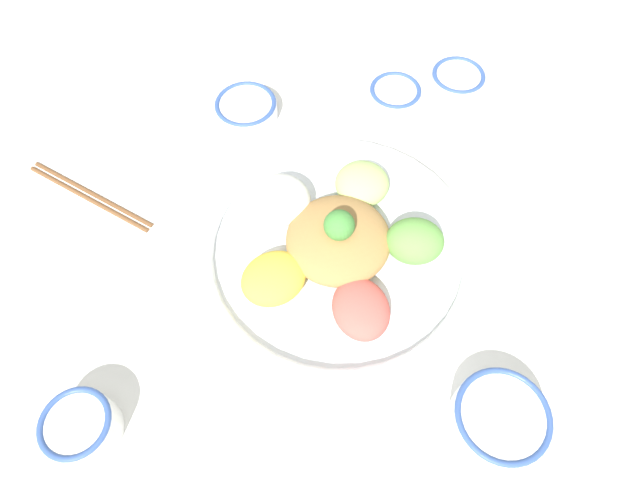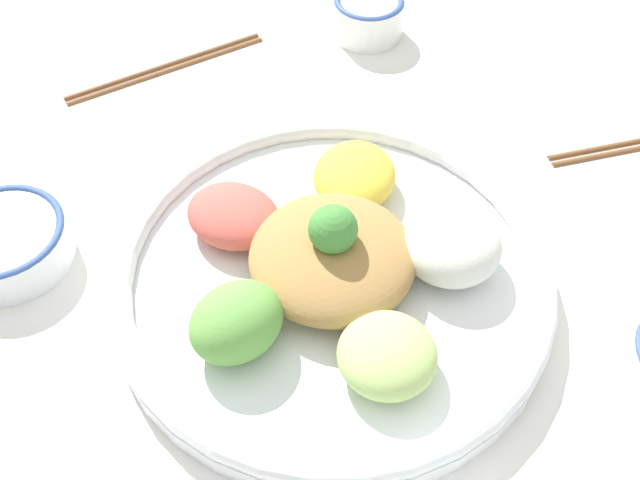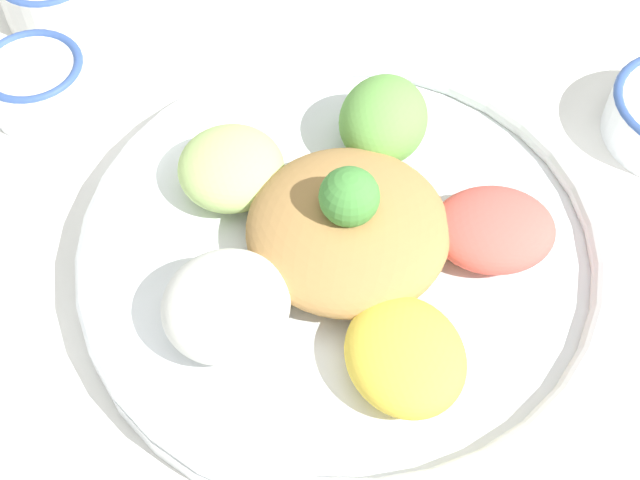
# 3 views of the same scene
# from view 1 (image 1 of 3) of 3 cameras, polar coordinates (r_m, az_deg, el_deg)

# --- Properties ---
(ground_plane) EXTENTS (2.40, 2.40, 0.00)m
(ground_plane) POSITION_cam_1_polar(r_m,az_deg,el_deg) (0.73, 3.49, -3.82)
(ground_plane) COLOR white
(salad_platter) EXTENTS (0.38, 0.38, 0.10)m
(salad_platter) POSITION_cam_1_polar(r_m,az_deg,el_deg) (0.72, 1.87, -0.62)
(salad_platter) COLOR white
(salad_platter) RESTS_ON ground_plane
(sauce_bowl_red) EXTENTS (0.08, 0.08, 0.05)m
(sauce_bowl_red) POSITION_cam_1_polar(r_m,az_deg,el_deg) (0.90, 7.93, 14.75)
(sauce_bowl_red) COLOR white
(sauce_bowl_red) RESTS_ON ground_plane
(rice_bowl_blue) EXTENTS (0.09, 0.09, 0.05)m
(rice_bowl_blue) POSITION_cam_1_polar(r_m,az_deg,el_deg) (0.94, 14.34, 15.88)
(rice_bowl_blue) COLOR white
(rice_bowl_blue) RESTS_ON ground_plane
(sauce_bowl_dark) EXTENTS (0.10, 0.10, 0.03)m
(sauce_bowl_dark) POSITION_cam_1_polar(r_m,az_deg,el_deg) (0.89, -7.87, 13.71)
(sauce_bowl_dark) COLOR white
(sauce_bowl_dark) RESTS_ON ground_plane
(rice_bowl_plain) EXTENTS (0.08, 0.08, 0.05)m
(rice_bowl_plain) POSITION_cam_1_polar(r_m,az_deg,el_deg) (0.69, -24.17, -17.70)
(rice_bowl_plain) COLOR white
(rice_bowl_plain) RESTS_ON ground_plane
(sauce_bowl_far) EXTENTS (0.11, 0.11, 0.04)m
(sauce_bowl_far) POSITION_cam_1_polar(r_m,az_deg,el_deg) (0.68, 18.62, -17.59)
(sauce_bowl_far) COLOR white
(sauce_bowl_far) RESTS_ON ground_plane
(chopsticks_pair_far) EXTENTS (0.07, 0.22, 0.01)m
(chopsticks_pair_far) POSITION_cam_1_polar(r_m,az_deg,el_deg) (0.87, -23.36, 4.43)
(chopsticks_pair_far) COLOR brown
(chopsticks_pair_far) RESTS_ON ground_plane
(serving_spoon_main) EXTENTS (0.07, 0.12, 0.01)m
(serving_spoon_main) POSITION_cam_1_polar(r_m,az_deg,el_deg) (0.98, 23.48, 12.72)
(serving_spoon_main) COLOR white
(serving_spoon_main) RESTS_ON ground_plane
(serving_spoon_extra) EXTENTS (0.12, 0.09, 0.01)m
(serving_spoon_extra) POSITION_cam_1_polar(r_m,az_deg,el_deg) (0.86, 21.14, 4.79)
(serving_spoon_extra) COLOR white
(serving_spoon_extra) RESTS_ON ground_plane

